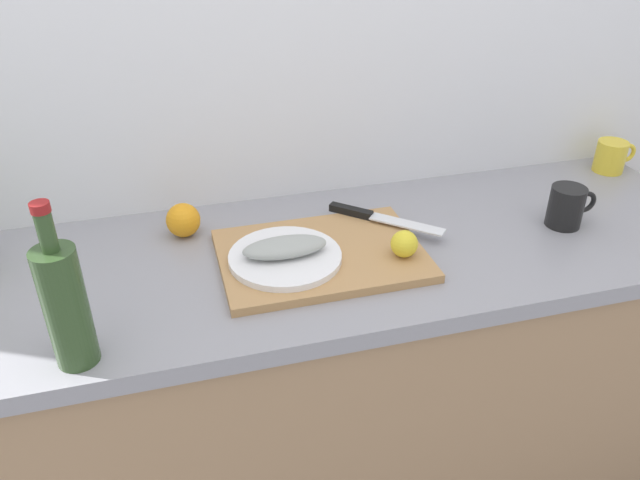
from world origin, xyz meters
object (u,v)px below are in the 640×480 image
object	(u,v)px
lemon_0	(404,244)
white_plate	(285,257)
coffee_mug_0	(611,156)
coffee_mug_2	(567,206)
wine_bottle	(65,304)
fish_fillet	(285,247)
chef_knife	(371,216)
cutting_board	(320,255)
orange_0	(183,220)

from	to	relation	value
lemon_0	white_plate	bearing A→B (deg)	168.79
white_plate	coffee_mug_0	world-z (taller)	coffee_mug_0
coffee_mug_0	coffee_mug_2	world-z (taller)	coffee_mug_2
wine_bottle	coffee_mug_2	world-z (taller)	wine_bottle
white_plate	lemon_0	bearing A→B (deg)	-11.21
lemon_0	fish_fillet	bearing A→B (deg)	168.79
chef_knife	lemon_0	world-z (taller)	lemon_0
cutting_board	fish_fillet	distance (m)	0.09
cutting_board	coffee_mug_2	bearing A→B (deg)	-0.63
cutting_board	white_plate	bearing A→B (deg)	-170.65
coffee_mug_2	fish_fillet	bearing A→B (deg)	-179.45
wine_bottle	lemon_0	bearing A→B (deg)	11.85
cutting_board	white_plate	distance (m)	0.08
lemon_0	cutting_board	bearing A→B (deg)	159.65
fish_fillet	orange_0	xyz separation A→B (m)	(-0.20, 0.20, -0.01)
lemon_0	coffee_mug_0	bearing A→B (deg)	21.69
coffee_mug_0	orange_0	xyz separation A→B (m)	(-1.21, -0.05, -0.00)
orange_0	fish_fillet	bearing A→B (deg)	-45.40
fish_fillet	chef_knife	xyz separation A→B (m)	(0.24, 0.12, -0.02)
chef_knife	coffee_mug_0	size ratio (longest dim) A/B	1.88
white_plate	lemon_0	xyz separation A→B (m)	(0.25, -0.05, 0.02)
white_plate	chef_knife	bearing A→B (deg)	27.39
fish_fillet	cutting_board	bearing A→B (deg)	9.35
coffee_mug_0	cutting_board	bearing A→B (deg)	-165.71
white_plate	orange_0	size ratio (longest dim) A/B	3.05
cutting_board	chef_knife	size ratio (longest dim) A/B	1.93
wine_bottle	coffee_mug_2	size ratio (longest dim) A/B	2.55
white_plate	coffee_mug_2	world-z (taller)	coffee_mug_2
white_plate	coffee_mug_2	size ratio (longest dim) A/B	1.99
white_plate	fish_fillet	world-z (taller)	fish_fillet
wine_bottle	coffee_mug_2	distance (m)	1.13
orange_0	white_plate	bearing A→B (deg)	-45.40
coffee_mug_2	orange_0	bearing A→B (deg)	167.69
orange_0	cutting_board	bearing A→B (deg)	-33.85
lemon_0	wine_bottle	world-z (taller)	wine_bottle
cutting_board	coffee_mug_0	xyz separation A→B (m)	(0.93, 0.24, 0.03)
cutting_board	lemon_0	world-z (taller)	lemon_0
coffee_mug_2	white_plate	bearing A→B (deg)	-179.45
wine_bottle	orange_0	world-z (taller)	wine_bottle
coffee_mug_0	coffee_mug_2	size ratio (longest dim) A/B	1.01
fish_fillet	chef_knife	size ratio (longest dim) A/B	0.79
fish_fillet	wine_bottle	bearing A→B (deg)	-155.40
white_plate	lemon_0	size ratio (longest dim) A/B	4.10
cutting_board	fish_fillet	size ratio (longest dim) A/B	2.44
white_plate	wine_bottle	bearing A→B (deg)	-155.40
orange_0	wine_bottle	bearing A→B (deg)	-119.04
cutting_board	lemon_0	size ratio (longest dim) A/B	7.50
coffee_mug_2	coffee_mug_0	bearing A→B (deg)	37.96
fish_fillet	coffee_mug_0	distance (m)	1.04
white_plate	fish_fillet	size ratio (longest dim) A/B	1.33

